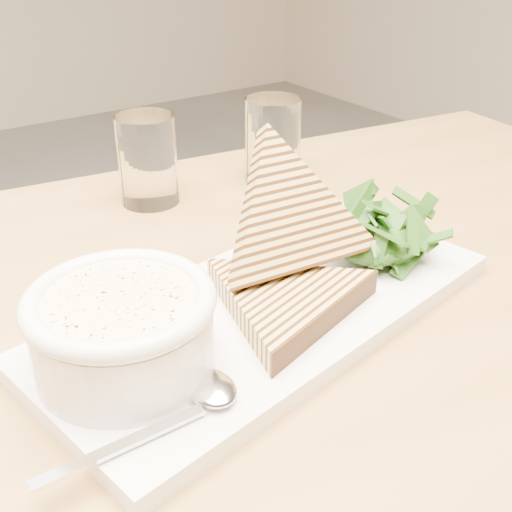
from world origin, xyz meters
TOP-DOWN VIEW (x-y plane):
  - table_top at (0.02, -0.22)m, footprint 1.30×0.96m
  - table_leg_br at (0.58, 0.13)m, footprint 0.06×0.06m
  - platter at (0.04, -0.21)m, footprint 0.42×0.25m
  - soup_bowl at (-0.09, -0.22)m, footprint 0.12×0.12m
  - soup at (-0.09, -0.22)m, footprint 0.11×0.11m
  - bowl_rim at (-0.09, -0.22)m, footprint 0.13×0.13m
  - sandwich_flat at (0.04, -0.23)m, footprint 0.21×0.21m
  - sandwich_lean at (0.08, -0.19)m, footprint 0.18×0.19m
  - salad_base at (0.17, -0.20)m, footprint 0.10×0.08m
  - arugula_pile at (0.17, -0.20)m, footprint 0.11×0.10m
  - spoon_bowl at (-0.06, -0.28)m, footprint 0.03×0.04m
  - spoon_handle at (-0.13, -0.29)m, footprint 0.11×0.01m
  - glass_near at (0.07, 0.07)m, footprint 0.07×0.07m
  - glass_far at (0.22, 0.04)m, footprint 0.07×0.07m

SIDE VIEW (x-z plane):
  - table_leg_br at x=0.58m, z-range 0.00..0.73m
  - table_top at x=0.02m, z-range 0.73..0.77m
  - platter at x=0.04m, z-range 0.77..0.79m
  - spoon_handle at x=-0.13m, z-range 0.79..0.79m
  - spoon_bowl at x=-0.06m, z-range 0.79..0.80m
  - sandwich_flat at x=0.04m, z-range 0.79..0.81m
  - salad_base at x=0.17m, z-range 0.79..0.82m
  - soup_bowl at x=-0.09m, z-range 0.79..0.84m
  - arugula_pile at x=0.17m, z-range 0.79..0.84m
  - glass_near at x=0.07m, z-range 0.77..0.87m
  - glass_far at x=0.22m, z-range 0.77..0.87m
  - soup at x=-0.09m, z-range 0.84..0.85m
  - sandwich_lean at x=0.08m, z-range 0.75..0.94m
  - bowl_rim at x=-0.09m, z-range 0.84..0.85m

